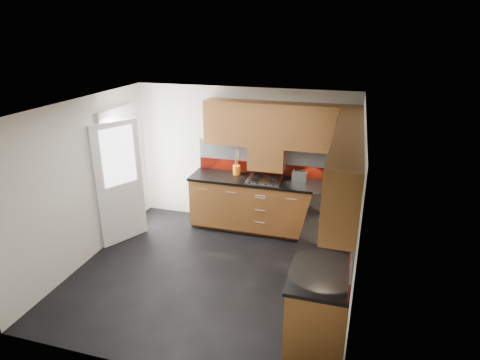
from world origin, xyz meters
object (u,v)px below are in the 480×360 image
(toaster, at_px, (300,176))
(food_processor, at_px, (334,202))
(gas_hob, at_px, (264,179))
(utensil_pot, at_px, (237,169))

(toaster, height_order, food_processor, food_processor)
(gas_hob, height_order, toaster, toaster)
(gas_hob, height_order, food_processor, food_processor)
(utensil_pot, bearing_deg, gas_hob, -15.95)
(gas_hob, distance_m, utensil_pot, 0.55)
(food_processor, bearing_deg, gas_hob, 143.01)
(utensil_pot, distance_m, toaster, 1.08)
(utensil_pot, bearing_deg, food_processor, -31.34)
(gas_hob, relative_size, utensil_pot, 1.23)
(toaster, bearing_deg, utensil_pot, 179.61)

